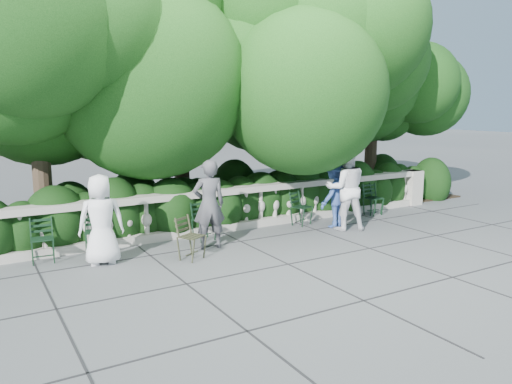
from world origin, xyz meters
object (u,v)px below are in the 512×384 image
chair_b (44,265)px  chair_d (306,226)px  person_woman_grey (209,204)px  person_older_blue (335,194)px  chair_a (97,256)px  chair_e (376,216)px  person_casual_man (346,188)px  person_businessman (101,220)px  chair_c (208,241)px  chair_f (377,215)px  chair_weathered (198,261)px

chair_b → chair_d: size_ratio=1.00×
person_woman_grey → person_older_blue: 3.33m
chair_a → person_older_blue: (5.45, -0.52, 0.80)m
chair_e → person_casual_man: bearing=-148.9°
person_businessman → person_casual_man: 5.52m
chair_c → chair_f: same height
chair_a → person_casual_man: bearing=5.3°
chair_c → person_woman_grey: 1.03m
person_businessman → person_casual_man: (5.51, -0.28, 0.15)m
chair_d → person_businessman: 5.03m
chair_c → person_older_blue: 3.26m
chair_a → chair_d: 4.94m
chair_d → chair_weathered: same height
chair_b → chair_f: 8.19m
chair_weathered → person_older_blue: size_ratio=0.53×
chair_f → person_older_blue: 2.00m
chair_a → chair_d: same height
chair_b → person_woman_grey: (3.08, -0.56, 0.91)m
chair_c → person_businessman: bearing=180.0°
person_businessman → person_older_blue: bearing=-170.1°
chair_d → person_woman_grey: size_ratio=0.46×
person_casual_man → chair_c: bearing=13.0°
chair_e → person_older_blue: size_ratio=0.53×
person_woman_grey → person_casual_man: 3.39m
chair_c → chair_b: bearing=168.4°
person_businessman → chair_e: bearing=-167.1°
chair_a → chair_e: same height
chair_f → person_casual_man: bearing=-173.3°
chair_c → chair_d: size_ratio=1.00×
chair_b → chair_e: bearing=5.8°
chair_d → person_older_blue: 1.03m
chair_b → person_casual_man: size_ratio=0.43×
chair_c → chair_e: (4.88, 0.03, 0.00)m
chair_e → person_businessman: 7.25m
chair_e → person_older_blue: (-1.74, -0.39, 0.80)m
chair_a → chair_b: size_ratio=1.00×
chair_weathered → person_businessman: bearing=126.4°
chair_f → chair_weathered: size_ratio=1.00×
chair_e → person_businessman: (-7.19, -0.42, 0.83)m
person_older_blue → chair_c: bearing=-26.5°
chair_a → chair_f: size_ratio=1.00×
chair_e → chair_b: bearing=-172.3°
chair_weathered → chair_d: bearing=-10.1°
chair_c → person_casual_man: (3.20, -0.68, 0.98)m
person_woman_grey → person_casual_man: (3.38, -0.23, 0.07)m
chair_a → person_casual_man: 5.65m
chair_a → person_woman_grey: (2.12, -0.61, 0.91)m
chair_c → person_businessman: 2.48m
chair_a → chair_weathered: bearing=-24.9°
chair_e → chair_f: (0.05, 0.01, 0.00)m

